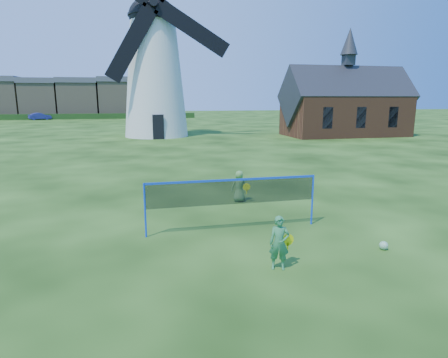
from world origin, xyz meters
The scene contains 10 objects.
ground centered at (0.00, 0.00, 0.00)m, with size 220.00×220.00×0.00m, color black.
windmill centered at (-0.27, 29.45, 6.67)m, with size 14.18×6.34×19.33m.
chapel centered at (18.81, 25.84, 3.01)m, with size 12.64×6.13×10.68m.
badminton_net centered at (0.40, 0.24, 1.14)m, with size 5.05×0.05×1.55m.
player_girl centered at (0.80, -2.48, 0.62)m, with size 0.68×0.42×1.24m.
player_boy centered at (1.42, 3.26, 0.59)m, with size 0.67×0.45×1.18m.
play_ball centered at (3.83, -2.03, 0.11)m, with size 0.22×0.22×0.22m, color green.
terraced_houses centered at (-26.49, 72.00, 3.88)m, with size 50.74×8.40×7.98m.
hedge centered at (-22.00, 66.00, 0.50)m, with size 62.00×0.80×1.00m, color #193814.
car_right centered at (-19.43, 65.15, 0.62)m, with size 1.32×3.78×1.25m, color navy.
Camera 1 is at (-2.19, -10.00, 3.80)m, focal length 30.31 mm.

